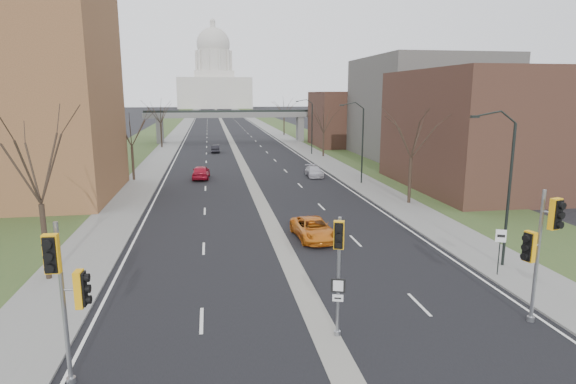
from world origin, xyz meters
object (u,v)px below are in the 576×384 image
object	(u,v)px
signal_pole_left	(66,282)
car_right_mid	(314,171)
car_left_near	(201,172)
signal_pole_median	(339,257)
signal_pole_right	(541,239)
speed_limit_sign	(500,244)
car_right_near	(313,229)
car_left_far	(215,149)

from	to	relation	value
signal_pole_left	car_right_mid	world-z (taller)	signal_pole_left
car_left_near	car_right_mid	size ratio (longest dim) A/B	1.10
signal_pole_median	car_right_mid	bearing A→B (deg)	97.12
signal_pole_right	speed_limit_sign	xyz separation A→B (m)	(1.74, 5.27, -1.96)
car_left_near	car_right_mid	distance (m)	13.23
speed_limit_sign	signal_pole_left	bearing A→B (deg)	-138.52
signal_pole_right	car_left_near	world-z (taller)	signal_pole_right
car_right_near	car_right_mid	world-z (taller)	car_right_near
signal_pole_left	signal_pole_right	distance (m)	18.09
car_left_far	car_right_mid	bearing A→B (deg)	113.17
speed_limit_sign	car_left_far	distance (m)	60.45
speed_limit_sign	car_left_far	world-z (taller)	speed_limit_sign
signal_pole_right	car_right_mid	bearing A→B (deg)	74.93
car_left_far	signal_pole_median	bearing A→B (deg)	93.30
car_right_near	car_right_mid	distance (m)	24.99
signal_pole_left	car_left_near	bearing A→B (deg)	87.85
car_left_near	car_right_near	xyz separation A→B (m)	(7.85, -25.04, -0.09)
signal_pole_right	speed_limit_sign	size ratio (longest dim) A/B	2.32
signal_pole_left	signal_pole_right	xyz separation A→B (m)	(18.02, 1.55, 0.09)
signal_pole_median	car_right_near	xyz separation A→B (m)	(1.95, 13.46, -2.77)
signal_pole_median	speed_limit_sign	bearing A→B (deg)	44.57
car_left_near	speed_limit_sign	bearing A→B (deg)	119.04
car_right_mid	car_left_near	bearing A→B (deg)	178.62
car_left_near	car_right_near	world-z (taller)	car_left_near
car_left_near	car_right_near	bearing A→B (deg)	110.62
car_left_near	car_left_far	size ratio (longest dim) A/B	1.21
speed_limit_sign	car_right_mid	world-z (taller)	speed_limit_sign
signal_pole_median	car_right_mid	distance (m)	38.68
signal_pole_left	car_right_near	size ratio (longest dim) A/B	1.13
speed_limit_sign	car_right_near	bearing A→B (deg)	157.29
car_right_near	signal_pole_left	bearing A→B (deg)	-130.87
signal_pole_right	car_left_near	distance (m)	41.37
signal_pole_median	signal_pole_right	bearing A→B (deg)	17.00
signal_pole_median	car_left_far	distance (m)	64.05
signal_pole_left	signal_pole_right	bearing A→B (deg)	7.89
signal_pole_right	car_right_near	size ratio (longest dim) A/B	1.16
signal_pole_right	signal_pole_median	bearing A→B (deg)	162.06
speed_limit_sign	car_right_near	xyz separation A→B (m)	(-8.31, 8.35, -1.15)
signal_pole_right	speed_limit_sign	world-z (taller)	signal_pole_right
car_left_near	car_right_mid	xyz separation A→B (m)	(13.22, -0.62, -0.18)
signal_pole_median	car_left_near	bearing A→B (deg)	116.77
car_right_near	car_left_near	bearing A→B (deg)	103.59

